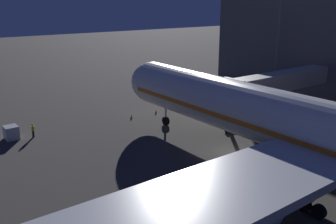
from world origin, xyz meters
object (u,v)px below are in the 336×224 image
at_px(baggage_container_near_belt, 11,133).
at_px(ground_crew_marshaller_fwd, 33,130).
at_px(jet_bridge, 267,84).
at_px(traffic_cone_nose_starboard, 131,117).
at_px(airliner_at_gate, 324,134).
at_px(traffic_cone_nose_port, 156,111).
at_px(apron_floodlight_mast, 279,32).

xyz_separation_m(baggage_container_near_belt, ground_crew_marshaller_fwd, (-2.36, 0.98, 0.12)).
bearing_deg(baggage_container_near_belt, ground_crew_marshaller_fwd, 157.42).
relative_size(jet_bridge, traffic_cone_nose_starboard, 41.09).
bearing_deg(airliner_at_gate, traffic_cone_nose_port, -94.38).
bearing_deg(apron_floodlight_mast, ground_crew_marshaller_fwd, -6.38).
relative_size(airliner_at_gate, traffic_cone_nose_port, 107.90).
xyz_separation_m(jet_bridge, ground_crew_marshaller_fwd, (28.37, -13.52, -4.54)).
height_order(apron_floodlight_mast, baggage_container_near_belt, apron_floodlight_mast).
relative_size(ground_crew_marshaller_fwd, traffic_cone_nose_starboard, 3.18).
xyz_separation_m(jet_bridge, traffic_cone_nose_port, (9.90, -12.80, -5.23)).
bearing_deg(jet_bridge, apron_floodlight_mast, -146.56).
height_order(jet_bridge, traffic_cone_nose_port, jet_bridge).
relative_size(jet_bridge, apron_floodlight_mast, 1.14).
bearing_deg(jet_bridge, traffic_cone_nose_port, -52.29).
height_order(baggage_container_near_belt, traffic_cone_nose_port, baggage_container_near_belt).
height_order(apron_floodlight_mast, traffic_cone_nose_port, apron_floodlight_mast).
relative_size(apron_floodlight_mast, traffic_cone_nose_port, 36.15).
bearing_deg(traffic_cone_nose_starboard, apron_floodlight_mast, 171.88).
xyz_separation_m(jet_bridge, apron_floodlight_mast, (-13.40, -8.85, 5.91)).
relative_size(jet_bridge, baggage_container_near_belt, 12.83).
distance_m(ground_crew_marshaller_fwd, traffic_cone_nose_port, 18.49).
distance_m(baggage_container_near_belt, traffic_cone_nose_port, 20.91).
bearing_deg(ground_crew_marshaller_fwd, traffic_cone_nose_starboard, 177.08).
distance_m(airliner_at_gate, apron_floodlight_mast, 36.05).
bearing_deg(jet_bridge, ground_crew_marshaller_fwd, -25.48).
xyz_separation_m(ground_crew_marshaller_fwd, traffic_cone_nose_starboard, (-14.07, 0.72, -0.69)).
bearing_deg(traffic_cone_nose_starboard, traffic_cone_nose_port, 180.00).
relative_size(baggage_container_near_belt, ground_crew_marshaller_fwd, 1.01).
xyz_separation_m(airliner_at_gate, ground_crew_marshaller_fwd, (16.27, -29.43, -4.43)).
bearing_deg(apron_floodlight_mast, jet_bridge, 33.44).
height_order(airliner_at_gate, ground_crew_marshaller_fwd, airliner_at_gate).
height_order(airliner_at_gate, traffic_cone_nose_starboard, airliner_at_gate).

